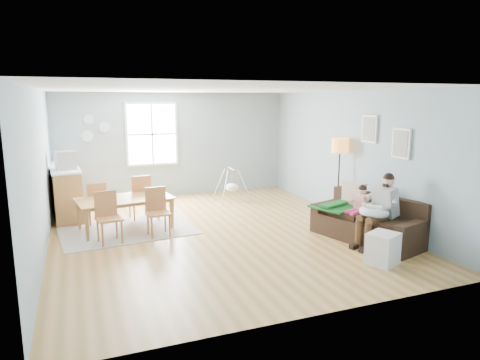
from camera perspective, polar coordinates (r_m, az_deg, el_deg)
name	(u,v)px	position (r m, az deg, el deg)	size (l,w,h in m)	color
room	(216,105)	(7.92, -3.26, 9.97)	(8.40, 9.40, 3.90)	olive
window	(152,134)	(11.18, -11.67, 6.01)	(1.32, 0.08, 1.62)	silver
pictures	(385,136)	(8.46, 18.71, 5.60)	(0.05, 1.34, 0.74)	silver
wall_plates	(93,128)	(11.03, -18.95, 6.53)	(0.67, 0.02, 0.66)	#A9C4CB
sofa	(369,224)	(8.14, 16.80, -5.70)	(1.38, 2.15, 0.80)	black
green_throw	(338,206)	(8.41, 12.93, -3.38)	(0.91, 0.75, 0.04)	#166228
beige_pillow	(354,194)	(8.49, 14.95, -1.86)	(0.13, 0.47, 0.47)	#BCB08F
father	(379,208)	(7.78, 18.09, -3.51)	(0.93, 0.53, 1.27)	#9C9C9F
nursing_pillow	(374,212)	(7.68, 17.44, -4.13)	(0.50, 0.50, 0.14)	#C8E6FA
infant	(372,208)	(7.67, 17.25, -3.54)	(0.26, 0.33, 0.13)	silver
toddler	(359,202)	(8.09, 15.55, -2.88)	(0.52, 0.35, 0.77)	white
floor_lamp	(340,152)	(9.28, 13.15, 3.62)	(0.35, 0.35, 1.72)	black
storage_cube	(382,249)	(7.03, 18.47, -8.70)	(0.57, 0.55, 0.50)	white
rug	(127,229)	(8.76, -14.85, -6.34)	(2.47, 1.88, 0.01)	gray
dining_table	(126,214)	(8.68, -14.95, -4.40)	(1.79, 1.00, 0.63)	#935C30
chair_sw	(108,214)	(7.96, -17.23, -4.33)	(0.48, 0.48, 0.92)	#9F6A36
chair_se	(157,209)	(8.16, -10.98, -3.75)	(0.43, 0.43, 0.90)	#9F6A36
chair_nw	(97,201)	(9.15, -18.56, -2.66)	(0.44, 0.44, 0.88)	#9F6A36
chair_ne	(140,194)	(9.29, -13.13, -1.85)	(0.49, 0.49, 0.96)	#9F6A36
counter	(66,191)	(10.09, -22.20, -1.34)	(0.72, 1.99, 1.09)	#935C30
monitor	(65,160)	(9.61, -22.27, 2.47)	(0.44, 0.43, 0.37)	#A3A3A8
baby_swing	(232,187)	(10.70, -1.10, -0.89)	(0.83, 0.84, 0.83)	#A3A3A8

